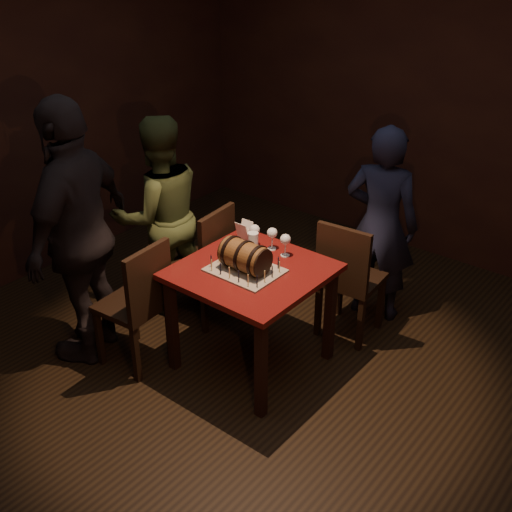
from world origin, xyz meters
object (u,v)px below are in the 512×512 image
object	(u,v)px
wine_glass_left	(255,231)
chair_back	(348,275)
barrel_cake	(245,256)
person_left_front	(80,233)
person_left_rear	(160,216)
chair_left_front	(140,300)
pint_of_ale	(253,243)
person_back	(381,225)
chair_left_rear	(207,259)
wine_glass_right	(285,240)
pub_table	(252,284)
wine_glass_mid	(272,234)

from	to	relation	value
wine_glass_left	chair_back	world-z (taller)	chair_back
barrel_cake	person_left_front	distance (m)	1.11
barrel_cake	person_left_rear	bearing A→B (deg)	167.76
chair_back	chair_left_front	bearing A→B (deg)	-128.20
pint_of_ale	person_back	bearing A→B (deg)	63.26
wine_glass_left	chair_left_rear	world-z (taller)	chair_left_rear
person_left_rear	chair_left_rear	bearing A→B (deg)	120.55
wine_glass_left	wine_glass_right	bearing A→B (deg)	3.08
chair_left_front	person_left_front	bearing A→B (deg)	-166.05
barrel_cake	chair_left_front	distance (m)	0.78
person_left_rear	person_left_front	world-z (taller)	person_left_front
pub_table	barrel_cake	xyz separation A→B (m)	(-0.02, -0.05, 0.22)
wine_glass_mid	wine_glass_right	world-z (taller)	same
barrel_cake	person_left_front	xyz separation A→B (m)	(-0.97, -0.53, 0.06)
chair_back	chair_left_front	distance (m)	1.46
wine_glass_mid	person_back	size ratio (longest dim) A/B	0.11
barrel_cake	person_left_rear	xyz separation A→B (m)	(-1.02, 0.22, -0.09)
chair_left_rear	chair_back	bearing A→B (deg)	25.56
chair_back	person_left_rear	xyz separation A→B (m)	(-1.37, -0.50, 0.25)
wine_glass_right	person_back	size ratio (longest dim) A/B	0.11
person_left_rear	person_left_front	size ratio (longest dim) A/B	0.83
barrel_cake	pint_of_ale	distance (m)	0.26
wine_glass_right	person_left_front	xyz separation A→B (m)	(-1.05, -0.86, 0.06)
wine_glass_mid	wine_glass_left	bearing A→B (deg)	-164.36
wine_glass_left	person_back	world-z (taller)	person_back
chair_left_front	person_back	world-z (taller)	person_back
pub_table	person_back	distance (m)	1.16
barrel_cake	wine_glass_right	size ratio (longest dim) A/B	2.23
person_back	wine_glass_right	bearing A→B (deg)	59.18
wine_glass_mid	chair_left_rear	size ratio (longest dim) A/B	0.17
pub_table	person_left_rear	bearing A→B (deg)	170.56
chair_left_front	chair_back	bearing A→B (deg)	51.80
person_left_front	wine_glass_right	bearing A→B (deg)	108.34
pint_of_ale	chair_back	bearing A→B (deg)	46.61
person_left_front	chair_back	bearing A→B (deg)	112.54
barrel_cake	wine_glass_right	distance (m)	0.34
barrel_cake	person_left_front	size ratio (longest dim) A/B	0.19
wine_glass_mid	person_left_front	xyz separation A→B (m)	(-0.92, -0.88, 0.06)
chair_left_rear	chair_left_front	world-z (taller)	same
person_left_front	chair_left_front	bearing A→B (deg)	83.02
wine_glass_mid	person_left_front	distance (m)	1.28
person_left_rear	wine_glass_right	bearing A→B (deg)	119.59
pub_table	pint_of_ale	world-z (taller)	pint_of_ale
wine_glass_mid	chair_back	size ratio (longest dim) A/B	0.17
wine_glass_right	chair_left_rear	size ratio (longest dim) A/B	0.17
chair_back	pub_table	bearing A→B (deg)	-116.10
pint_of_ale	person_left_rear	world-z (taller)	person_left_rear
barrel_cake	pub_table	bearing A→B (deg)	71.45
pub_table	person_back	xyz separation A→B (m)	(0.33, 1.10, 0.12)
pub_table	person_back	world-z (taller)	person_back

